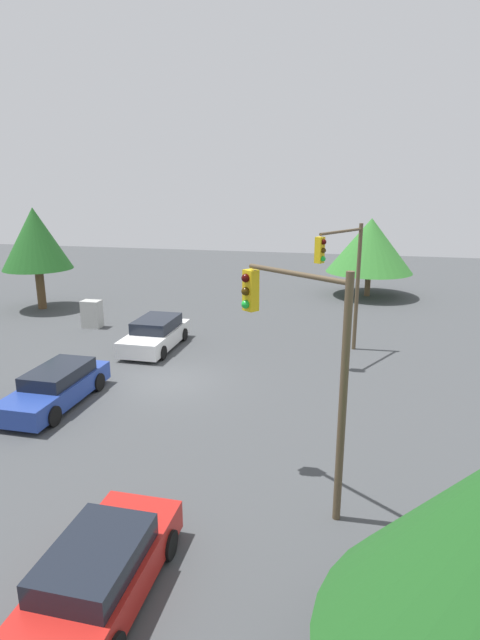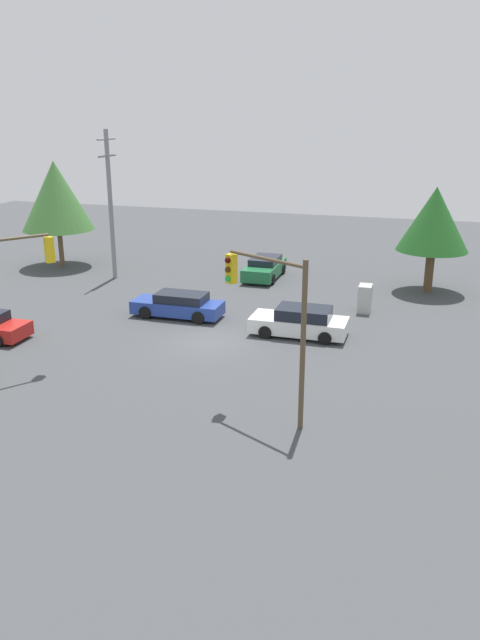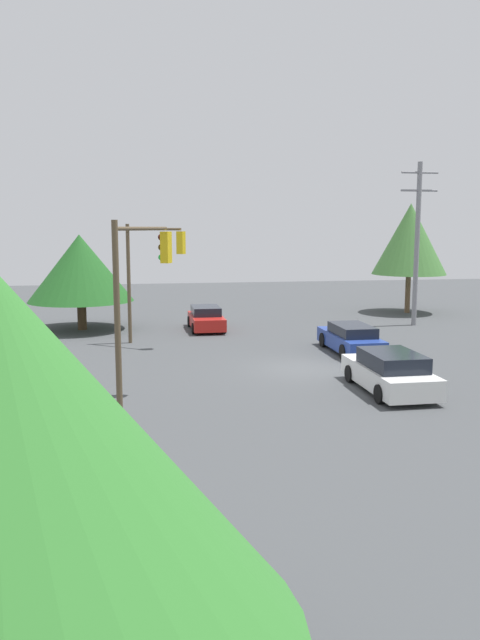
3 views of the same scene
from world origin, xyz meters
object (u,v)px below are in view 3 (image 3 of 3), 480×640
sedan_white (390,372)px  sedan_red (206,319)px  traffic_signal_main (150,263)px  sedan_blue (351,339)px  traffic_signal_cross (139,282)px

sedan_white → sedan_red: 15.12m
sedan_white → traffic_signal_main: 13.36m
sedan_blue → traffic_signal_cross: bearing=-142.1°
sedan_red → traffic_signal_main: (-3.15, -4.13, 3.37)m
sedan_white → traffic_signal_cross: 9.25m
sedan_blue → traffic_signal_cross: size_ratio=0.81×
sedan_red → sedan_blue: sedan_blue is taller
sedan_blue → traffic_signal_cross: (-9.57, -7.44, 3.40)m
sedan_blue → traffic_signal_cross: traffic_signal_cross is taller
sedan_white → traffic_signal_cross: size_ratio=0.79×
sedan_red → traffic_signal_main: bearing=52.6°
traffic_signal_cross → sedan_red: bearing=14.0°
sedan_red → traffic_signal_main: 6.19m
sedan_white → traffic_signal_cross: bearing=-175.4°
sedan_red → traffic_signal_main: traffic_signal_main is taller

